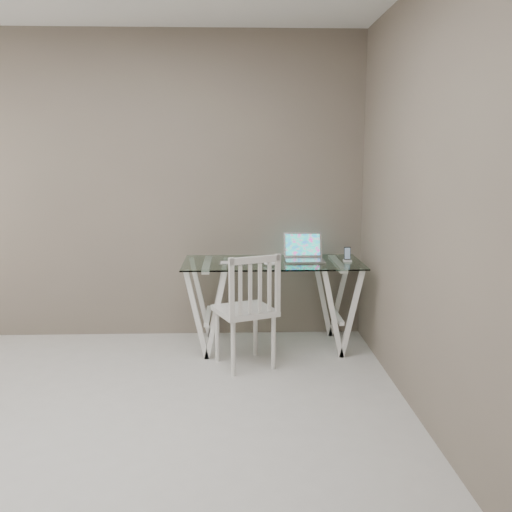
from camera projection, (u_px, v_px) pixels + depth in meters
The scene contains 7 objects.
room at pixel (47, 138), 2.78m from camera, with size 4.50×4.52×2.71m.
desk at pixel (272, 304), 4.86m from camera, with size 1.50×0.70×0.75m.
chair at pixel (249, 306), 4.34m from camera, with size 0.54×0.54×0.91m.
laptop at pixel (304, 254), 4.88m from camera, with size 0.33×0.31×0.22m.
keyboard at pixel (236, 263), 4.73m from camera, with size 0.27×0.12×0.01m, color silver.
mouse at pixel (271, 263), 4.63m from camera, with size 0.11×0.07×0.04m, color white.
phone_dock at pixel (347, 257), 4.81m from camera, with size 0.07×0.07×0.12m.
Camera 1 is at (0.86, -2.86, 1.64)m, focal length 40.00 mm.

